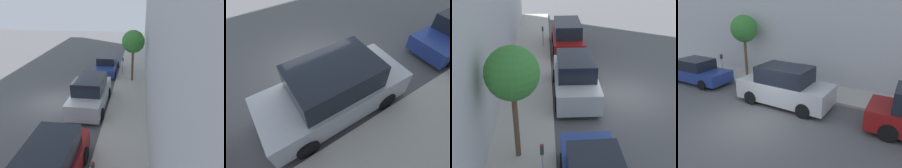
{
  "view_description": "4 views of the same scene",
  "coord_description": "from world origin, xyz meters",
  "views": [
    {
      "loc": [
        5.31,
        -12.45,
        6.72
      ],
      "look_at": [
        3.56,
        1.29,
        1.0
      ],
      "focal_mm": 35.0,
      "sensor_mm": 36.0,
      "label": 1
    },
    {
      "loc": [
        5.31,
        -1.98,
        5.23
      ],
      "look_at": [
        2.26,
        0.01,
        1.0
      ],
      "focal_mm": 28.0,
      "sensor_mm": 36.0,
      "label": 2
    },
    {
      "loc": [
        3.73,
        13.25,
        7.35
      ],
      "look_at": [
        2.98,
        0.58,
        1.0
      ],
      "focal_mm": 50.0,
      "sensor_mm": 36.0,
      "label": 3
    },
    {
      "loc": [
        -6.42,
        -5.54,
        4.81
      ],
      "look_at": [
        2.66,
        -0.34,
        1.0
      ],
      "focal_mm": 35.0,
      "sensor_mm": 36.0,
      "label": 4
    }
  ],
  "objects": [
    {
      "name": "ground_plane",
      "position": [
        0.0,
        0.0,
        0.0
      ],
      "size": [
        60.0,
        60.0,
        0.0
      ],
      "primitive_type": "plane",
      "color": "#515154"
    },
    {
      "name": "sidewalk",
      "position": [
        4.7,
        0.0,
        0.07
      ],
      "size": [
        2.41,
        32.0,
        0.15
      ],
      "color": "#B2ADA3",
      "rests_on": "ground_plane"
    },
    {
      "name": "parked_suv_second",
      "position": [
        2.38,
        -0.21,
        0.93
      ],
      "size": [
        2.08,
        4.81,
        1.98
      ],
      "color": "#B7BABF",
      "rests_on": "ground_plane"
    },
    {
      "name": "parked_sedan_third",
      "position": [
        2.41,
        6.48,
        0.73
      ],
      "size": [
        1.92,
        4.53,
        1.54
      ],
      "color": "navy",
      "rests_on": "ground_plane"
    },
    {
      "name": "parking_meter_far",
      "position": [
        3.95,
        5.83,
        1.07
      ],
      "size": [
        0.11,
        0.15,
        1.51
      ],
      "color": "#ADADB2",
      "rests_on": "sidewalk"
    },
    {
      "name": "street_tree",
      "position": [
        4.82,
        4.39,
        3.31
      ],
      "size": [
        1.76,
        1.76,
        4.07
      ],
      "color": "brown",
      "rests_on": "sidewalk"
    }
  ]
}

